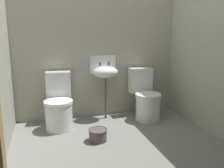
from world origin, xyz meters
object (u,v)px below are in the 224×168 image
object	(u,v)px
toilet_right	(146,99)
bucket	(98,135)
toilet_left	(59,106)
sink	(105,71)

from	to	relation	value
toilet_right	bucket	world-z (taller)	toilet_right
toilet_left	sink	distance (m)	0.87
toilet_right	toilet_left	bearing A→B (deg)	-2.08
toilet_left	sink	xyz separation A→B (m)	(0.74, 0.19, 0.43)
sink	bucket	xyz separation A→B (m)	(-0.30, -0.80, -0.67)
toilet_left	toilet_right	size ratio (longest dim) A/B	1.00
toilet_left	bucket	world-z (taller)	toilet_left
toilet_right	bucket	xyz separation A→B (m)	(-0.92, -0.61, -0.24)
toilet_right	bucket	size ratio (longest dim) A/B	3.24
toilet_left	toilet_right	world-z (taller)	same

